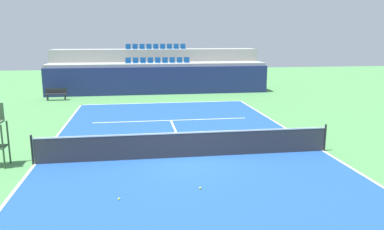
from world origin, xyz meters
name	(u,v)px	position (x,y,z in m)	size (l,w,h in m)	color
ground_plane	(187,157)	(0.00, 0.00, 0.00)	(80.00, 80.00, 0.00)	#4C8C4C
court_surface	(187,157)	(0.00, 0.00, 0.01)	(11.00, 24.00, 0.01)	#1E4C99
baseline_far	(163,103)	(0.00, 11.95, 0.01)	(11.00, 0.10, 0.00)	white
sideline_left	(35,164)	(-5.45, 0.00, 0.01)	(0.10, 24.00, 0.00)	white
sideline_right	(323,151)	(5.45, 0.00, 0.01)	(0.10, 24.00, 0.00)	white
service_line_far	(171,120)	(0.00, 6.40, 0.01)	(8.26, 0.10, 0.00)	white
centre_service_line	(177,135)	(0.00, 3.20, 0.01)	(0.10, 6.40, 0.00)	white
back_wall	(159,81)	(0.00, 15.86, 1.07)	(17.35, 0.30, 2.14)	navy
stands_tier_lower	(158,78)	(0.00, 17.21, 1.18)	(17.35, 2.40, 2.37)	#9E9E99
stands_tier_upper	(156,69)	(0.00, 19.61, 1.70)	(17.35, 2.40, 3.40)	#9E9E99
seating_row_lower	(158,61)	(0.00, 17.31, 2.49)	(5.17, 0.44, 0.44)	#145193
seating_row_upper	(156,47)	(0.00, 19.71, 3.52)	(5.17, 0.44, 0.44)	#145193
tennis_net	(187,144)	(0.00, 0.00, 0.51)	(11.08, 0.08, 1.07)	black
player_bench	(56,93)	(-7.44, 14.28, 0.51)	(1.50, 0.40, 0.85)	#232328
tennis_ball_0	(200,188)	(-0.02, -3.06, 0.04)	(0.07, 0.07, 0.07)	#CCE033
tennis_ball_1	(119,199)	(-2.38, -3.48, 0.04)	(0.07, 0.07, 0.07)	#CCE033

